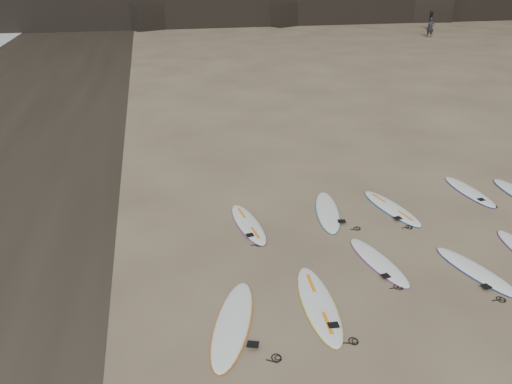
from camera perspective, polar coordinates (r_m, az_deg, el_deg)
The scene contains 11 objects.
ground at distance 12.38m, azimuth 18.11°, elevation -8.25°, with size 240.00×240.00×0.00m, color #897559.
surfboard_0 at distance 10.17m, azimuth -2.67°, elevation -14.70°, with size 0.65×2.72×0.10m, color white.
surfboard_1 at distance 10.71m, azimuth 7.18°, elevation -12.50°, with size 0.65×2.69×0.10m, color white.
surfboard_2 at distance 12.28m, azimuth 13.81°, elevation -7.70°, with size 0.55×2.29×0.08m, color white.
surfboard_3 at distance 12.66m, azimuth 23.86°, elevation -8.24°, with size 0.56×2.32×0.08m, color white.
surfboard_5 at distance 13.52m, azimuth -0.89°, elevation -3.64°, with size 0.57×2.39×0.09m, color white.
surfboard_6 at distance 14.30m, azimuth 8.18°, elevation -2.19°, with size 0.61×2.55×0.09m, color white.
surfboard_7 at distance 14.87m, azimuth 15.22°, elevation -1.74°, with size 0.59×2.48×0.09m, color white.
surfboard_8 at distance 16.71m, azimuth 23.20°, elevation 0.08°, with size 0.56×2.33×0.08m, color white.
person_a at distance 49.72m, azimuth 19.32°, elevation 17.32°, with size 0.61×0.40×1.69m, color black.
person_b at distance 55.19m, azimuth 19.36°, elevation 18.01°, with size 0.85×0.66×1.74m, color black.
Camera 1 is at (-5.73, -8.78, 6.58)m, focal length 35.00 mm.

